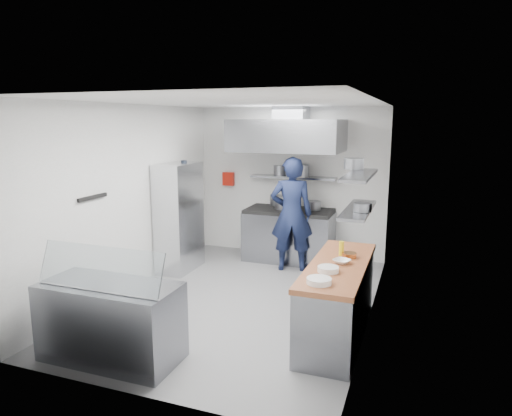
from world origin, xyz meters
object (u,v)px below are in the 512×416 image
at_px(chef, 291,214).
at_px(wire_rack, 179,217).
at_px(gas_range, 289,236).
at_px(display_case, 111,322).

bearing_deg(chef, wire_rack, 3.07).
height_order(gas_range, wire_rack, wire_rack).
bearing_deg(gas_range, display_case, -101.31).
bearing_deg(gas_range, chef, -70.21).
height_order(chef, display_case, chef).
distance_m(chef, wire_rack, 1.93).
distance_m(gas_range, wire_rack, 2.05).
distance_m(chef, display_case, 3.76).
xyz_separation_m(gas_range, chef, (0.19, -0.52, 0.53)).
distance_m(wire_rack, display_case, 3.09).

